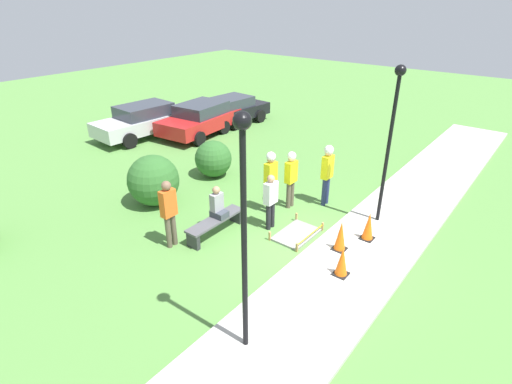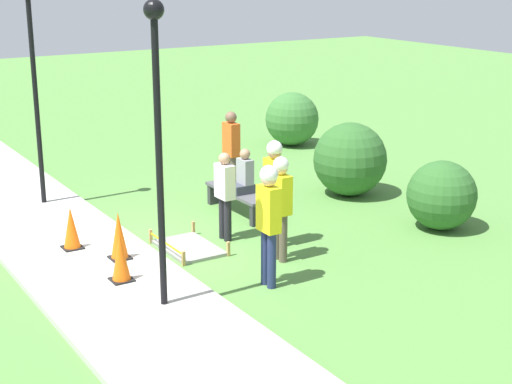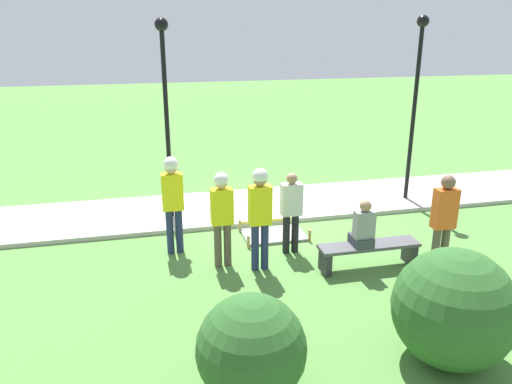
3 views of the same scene
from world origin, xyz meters
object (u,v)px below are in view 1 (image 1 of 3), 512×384
Objects in this scene: park_bench at (215,223)px; worker_trainee at (271,176)px; worker_assistant at (291,174)px; bystander_in_gray_shirt at (271,199)px; parked_car_black at (230,110)px; lamppost_far at (244,210)px; parked_car_silver at (145,120)px; worker_supervisor at (327,169)px; traffic_cone_sidewalk_edge at (369,226)px; lamppost_near at (392,126)px; parked_car_red at (202,118)px; person_seated_on_bench at (218,205)px; traffic_cone_far_patch at (341,236)px; bystander_in_orange_shirt at (169,210)px; traffic_cone_near_patch at (342,261)px.

park_bench is 2.17m from worker_trainee.
worker_assistant reaches higher than bystander_in_gray_shirt.
bystander_in_gray_shirt is 10.24m from parked_car_black.
parked_car_silver is (6.76, 11.62, -2.16)m from lamppost_far.
worker_supervisor is 1.01× the size of worker_trainee.
lamppost_far is at bearing 176.85° from traffic_cone_sidewalk_edge.
lamppost_near is 10.46m from parked_car_red.
lamppost_near reaches higher than parked_car_red.
lamppost_near reaches higher than person_seated_on_bench.
worker_supervisor is 0.46× the size of parked_car_black.
traffic_cone_far_patch is 2.15m from bystander_in_gray_shirt.
parked_car_silver is at bearing 72.19° from bystander_in_gray_shirt.
parked_car_red is (7.19, 6.11, -0.31)m from bystander_in_orange_shirt.
bystander_in_gray_shirt is at bearing -104.51° from parked_car_silver.
traffic_cone_sidewalk_edge is 2.82m from worker_assistant.
parked_car_red is at bearing 59.67° from worker_trainee.
lamppost_near is (0.76, -2.54, 1.80)m from worker_assistant.
parked_car_silver reaches higher than person_seated_on_bench.
park_bench is 0.43× the size of lamppost_far.
worker_supervisor is (3.42, -1.47, 0.85)m from park_bench.
worker_supervisor is 4.95m from bystander_in_orange_shirt.
traffic_cone_sidewalk_edge is at bearing -97.89° from worker_assistant.
bystander_in_orange_shirt is 6.11m from lamppost_near.
worker_supervisor is 0.44× the size of lamppost_far.
lamppost_near reaches higher than bystander_in_gray_shirt.
traffic_cone_far_patch is 0.42× the size of worker_trainee.
lamppost_far is at bearing -154.30° from worker_assistant.
worker_trainee is at bearing -101.06° from parked_car_silver.
traffic_cone_near_patch is 3.62m from park_bench.
worker_trainee is 5.55m from lamppost_far.
traffic_cone_sidewalk_edge is at bearing -59.49° from person_seated_on_bench.
bystander_in_gray_shirt is at bearing -168.95° from worker_assistant.
lamppost_near is at bearing -111.84° from parked_car_black.
parked_car_silver reaches higher than traffic_cone_sidewalk_edge.
worker_supervisor is 9.34m from parked_car_black.
park_bench is 9.46m from parked_car_silver.
person_seated_on_bench reaches higher than park_bench.
traffic_cone_sidewalk_edge is 2.69m from bystander_in_gray_shirt.
lamppost_far reaches higher than worker_supervisor.
worker_assistant is (2.60, -0.70, 0.75)m from park_bench.
traffic_cone_far_patch is 2.74m from worker_supervisor.
traffic_cone_sidewalk_edge is 0.88× the size of person_seated_on_bench.
lamppost_near is at bearing -4.38° from traffic_cone_far_patch.
lamppost_far is at bearing -136.83° from parked_car_red.
traffic_cone_sidewalk_edge is 2.40m from worker_supervisor.
parked_car_red is at bearing -41.34° from parked_car_silver.
bystander_in_gray_shirt is at bearing 133.53° from lamppost_near.
bystander_in_gray_shirt is (-2.22, 0.50, -0.28)m from worker_supervisor.
parked_car_black is (6.86, 7.59, -0.20)m from bystander_in_gray_shirt.
traffic_cone_far_patch is 1.04× the size of traffic_cone_sidewalk_edge.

